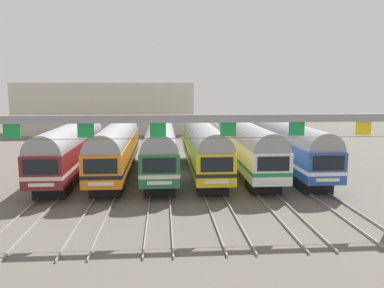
{
  "coord_description": "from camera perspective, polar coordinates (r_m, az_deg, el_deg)",
  "views": [
    {
      "loc": [
        -1.68,
        -35.4,
        8.01
      ],
      "look_at": [
        0.97,
        0.61,
        2.75
      ],
      "focal_mm": 36.7,
      "sensor_mm": 36.0,
      "label": 1
    }
  ],
  "objects": [
    {
      "name": "track_bed",
      "position": [
        53.02,
        -2.34,
        -0.32
      ],
      "size": [
        21.38,
        70.0,
        0.15
      ],
      "color": "gray",
      "rests_on": "ground"
    },
    {
      "name": "ground_plane",
      "position": [
        36.33,
        -1.45,
        -4.45
      ],
      "size": [
        160.0,
        160.0,
        0.0
      ],
      "primitive_type": "plane",
      "color": "#5B564F"
    },
    {
      "name": "catenary_gantry",
      "position": [
        22.13,
        0.19,
        1.34
      ],
      "size": [
        25.11,
        0.44,
        6.97
      ],
      "color": "gray",
      "rests_on": "ground"
    },
    {
      "name": "commuter_train_orange",
      "position": [
        36.05,
        -10.98,
        -0.36
      ],
      "size": [
        2.88,
        18.06,
        4.77
      ],
      "color": "orange",
      "rests_on": "ground"
    },
    {
      "name": "commuter_train_white",
      "position": [
        36.6,
        7.89,
        -0.15
      ],
      "size": [
        2.88,
        18.06,
        5.05
      ],
      "color": "white",
      "rests_on": "ground"
    },
    {
      "name": "commuter_train_maroon",
      "position": [
        36.74,
        -17.14,
        -0.41
      ],
      "size": [
        2.88,
        18.06,
        5.05
      ],
      "color": "maroon",
      "rests_on": "ground"
    },
    {
      "name": "commuter_train_yellow",
      "position": [
        35.98,
        1.69,
        -0.22
      ],
      "size": [
        2.88,
        18.06,
        5.05
      ],
      "color": "gold",
      "rests_on": "ground"
    },
    {
      "name": "maintenance_building",
      "position": [
        70.92,
        -12.22,
        5.14
      ],
      "size": [
        29.79,
        10.0,
        8.69
      ],
      "primitive_type": "cube",
      "color": "beige",
      "rests_on": "ground"
    },
    {
      "name": "commuter_train_blue",
      "position": [
        37.63,
        13.82,
        -0.09
      ],
      "size": [
        2.88,
        18.06,
        4.77
      ],
      "color": "#284C9E",
      "rests_on": "ground"
    },
    {
      "name": "commuter_train_green",
      "position": [
        35.8,
        -4.65,
        -0.29
      ],
      "size": [
        2.88,
        18.06,
        5.05
      ],
      "color": "#236B42",
      "rests_on": "ground"
    }
  ]
}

